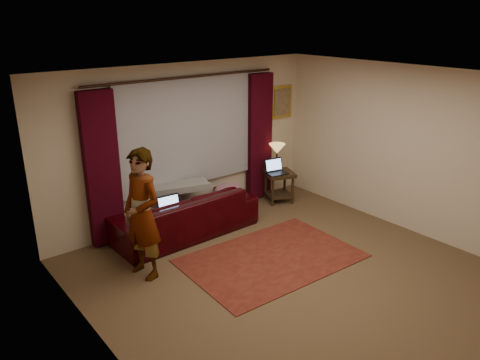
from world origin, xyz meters
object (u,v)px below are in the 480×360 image
Objects in this scene: person at (142,214)px; end_table at (279,187)px; laptop_table at (277,167)px; sofa at (185,207)px; laptop_sofa at (172,207)px; tiffany_lamp at (277,157)px.

end_table is at bearing 93.64° from person.
laptop_table reaches higher than end_table.
end_table is 3.31m from person.
laptop_sofa is at bearing 26.09° from sofa.
laptop_table is (-0.18, -0.22, -0.11)m from tiffany_lamp.
person is (-0.76, -0.55, 0.28)m from laptop_sofa.
tiffany_lamp is (2.17, 0.24, 0.35)m from sofa.
sofa is at bearing 113.07° from person.
laptop_table is at bearing 93.15° from person.
laptop_sofa is 1.03× the size of laptop_table.
tiffany_lamp is (0.08, 0.16, 0.53)m from end_table.
sofa is 2.21m from tiffany_lamp.
laptop_sofa is at bearing 115.45° from person.
sofa is 5.76× the size of laptop_sofa.
laptop_sofa is 2.52m from tiffany_lamp.
end_table is at bearing -178.73° from sofa.
tiffany_lamp is (2.48, 0.40, 0.22)m from laptop_sofa.
tiffany_lamp is at bearing -174.58° from sofa.
laptop_table is at bearing -152.81° from end_table.
sofa is 2.10m from end_table.
tiffany_lamp is 0.30m from laptop_table.
tiffany_lamp is at bearing 59.69° from laptop_table.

